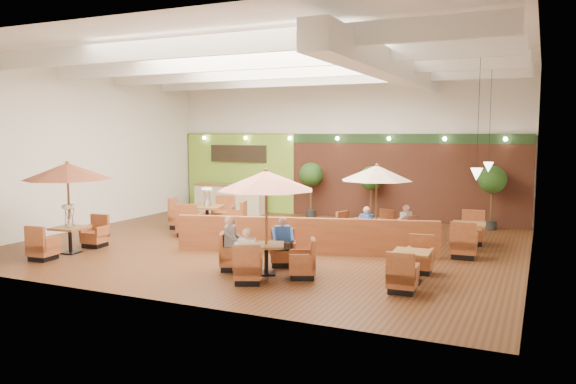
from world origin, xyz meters
The scene contains 17 objects.
room centered at (0.25, 1.22, 3.63)m, with size 14.04×14.00×5.52m.
service_counter centered at (-4.40, 5.10, 0.58)m, with size 3.00×0.75×1.18m.
booth_divider centered at (1.44, -0.87, 0.49)m, with size 7.09×0.18×0.98m, color brown.
table_0 centered at (-4.40, -3.45, 1.90)m, with size 2.31×2.48×2.51m.
table_1 centered at (1.48, -3.28, 1.69)m, with size 2.57×2.57×2.46m.
table_2 centered at (2.72, 1.53, 1.62)m, with size 2.42×2.42×2.36m.
table_3 centered at (-2.93, 1.09, 0.45)m, with size 2.98×2.98×1.62m.
table_4 centered at (4.68, -2.60, 0.34)m, with size 0.83×2.36×0.88m.
table_5 centered at (5.40, 1.32, 0.38)m, with size 0.94×2.66×0.99m.
topiary_0 centered at (-0.92, 5.30, 1.59)m, with size 0.92×0.92×2.13m.
topiary_1 centered at (1.47, 5.30, 1.52)m, with size 0.88×0.88×2.04m.
topiary_2 centered at (5.67, 5.30, 1.62)m, with size 0.93×0.93×2.17m.
diner_0 centered at (1.48, -4.18, 0.75)m, with size 0.42×0.39×0.77m.
diner_1 centered at (1.48, -2.38, 0.74)m, with size 0.43×0.42×0.75m.
diner_2 centered at (0.58, -3.28, 0.78)m, with size 0.45×0.48×0.86m.
diner_3 centered at (2.72, 0.68, 0.73)m, with size 0.40×0.39×0.72m.
diner_4 centered at (3.57, 1.53, 0.73)m, with size 0.35×0.39×0.72m.
Camera 1 is at (7.21, -14.63, 3.25)m, focal length 35.00 mm.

